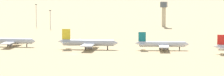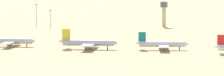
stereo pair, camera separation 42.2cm
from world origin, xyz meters
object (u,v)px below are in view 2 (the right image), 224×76
parked_jet_red_1 (10,41)px  light_pole_mid (50,18)px  control_tower (164,12)px  light_pole_west (36,14)px  parked_jet_yellow_2 (88,43)px  parked_jet_teal_3 (162,44)px

parked_jet_red_1 → light_pole_mid: bearing=93.1°
control_tower → light_pole_west: control_tower is taller
light_pole_west → light_pole_mid: bearing=-43.9°
parked_jet_yellow_2 → parked_jet_teal_3: parked_jet_yellow_2 is taller
control_tower → light_pole_mid: bearing=-154.9°
light_pole_west → parked_jet_yellow_2: bearing=-59.5°
parked_jet_red_1 → light_pole_mid: light_pole_mid is taller
parked_jet_teal_3 → light_pole_west: (-122.71, 131.60, 6.90)m
parked_jet_teal_3 → light_pole_mid: (-105.08, 114.65, 5.06)m
light_pole_mid → control_tower: bearing=25.1°
parked_jet_red_1 → parked_jet_teal_3: bearing=-1.7°
parked_jet_teal_3 → light_pole_mid: 155.60m
parked_jet_teal_3 → control_tower: control_tower is taller
parked_jet_yellow_2 → control_tower: (19.01, 159.33, 8.38)m
parked_jet_yellow_2 → parked_jet_teal_3: (41.65, 6.10, -0.44)m
parked_jet_red_1 → parked_jet_yellow_2: bearing=-6.8°
parked_jet_yellow_2 → control_tower: control_tower is taller
control_tower → parked_jet_yellow_2: bearing=-96.8°
parked_jet_yellow_2 → light_pole_west: bearing=113.9°
control_tower → parked_jet_teal_3: bearing=-81.6°
control_tower → light_pole_mid: 91.10m
light_pole_west → light_pole_mid: 24.52m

